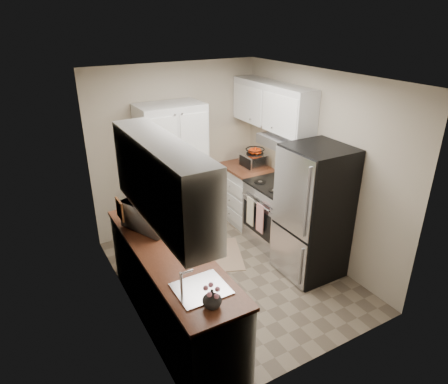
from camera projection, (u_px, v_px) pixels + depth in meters
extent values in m
plane|color=#7A6B56|center=(231.00, 274.00, 5.19)|extent=(3.20, 3.20, 0.00)
cube|color=#B9AB95|center=(177.00, 149.00, 5.95)|extent=(2.60, 0.04, 2.50)
cube|color=#B9AB95|center=(327.00, 251.00, 3.41)|extent=(2.60, 0.04, 2.50)
cube|color=#B9AB95|center=(123.00, 211.00, 4.09)|extent=(0.04, 3.20, 2.50)
cube|color=#B9AB95|center=(316.00, 167.00, 5.27)|extent=(0.04, 3.20, 2.50)
cube|color=silver|center=(233.00, 77.00, 4.17)|extent=(2.60, 3.20, 0.04)
cube|color=silver|center=(162.00, 181.00, 3.34)|extent=(0.33, 1.60, 0.70)
cube|color=silver|center=(272.00, 108.00, 5.57)|extent=(0.33, 1.55, 0.58)
cube|color=#99999E|center=(286.00, 142.00, 5.36)|extent=(0.45, 0.76, 0.13)
cube|color=#B7B7BC|center=(201.00, 289.00, 3.46)|extent=(0.45, 0.40, 0.02)
cube|color=brown|center=(120.00, 209.00, 4.29)|extent=(0.02, 0.22, 0.22)
cube|color=silver|center=(173.00, 173.00, 5.73)|extent=(0.90, 0.55, 2.00)
cube|color=silver|center=(172.00, 289.00, 4.23)|extent=(0.60, 2.30, 0.88)
cube|color=brown|center=(169.00, 252.00, 4.04)|extent=(0.63, 2.33, 0.04)
cube|color=silver|center=(247.00, 195.00, 6.40)|extent=(0.60, 0.80, 0.88)
cube|color=brown|center=(247.00, 168.00, 6.21)|extent=(0.63, 0.83, 0.04)
cube|color=#B7B7BC|center=(275.00, 215.00, 5.76)|extent=(0.64, 0.76, 0.90)
cube|color=black|center=(277.00, 185.00, 5.56)|extent=(0.66, 0.78, 0.03)
cube|color=black|center=(294.00, 174.00, 5.65)|extent=(0.06, 0.76, 0.22)
cube|color=pink|center=(260.00, 218.00, 5.44)|extent=(0.01, 0.16, 0.42)
cube|color=#F2E3C6|center=(250.00, 211.00, 5.63)|extent=(0.01, 0.16, 0.42)
cube|color=#B7B7BC|center=(314.00, 212.00, 4.94)|extent=(0.70, 0.72, 1.70)
imported|color=silver|center=(150.00, 214.00, 4.41)|extent=(0.58, 0.67, 0.31)
cylinder|color=black|center=(141.00, 207.00, 4.58)|extent=(0.08, 0.08, 0.30)
imported|color=silver|center=(212.00, 299.00, 3.22)|extent=(0.17, 0.17, 0.17)
cube|color=#318634|center=(151.00, 200.00, 4.78)|extent=(0.10, 0.22, 0.29)
cube|color=silver|center=(253.00, 161.00, 6.13)|extent=(0.31, 0.39, 0.22)
cube|color=tan|center=(222.00, 254.00, 5.61)|extent=(0.79, 0.97, 0.01)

